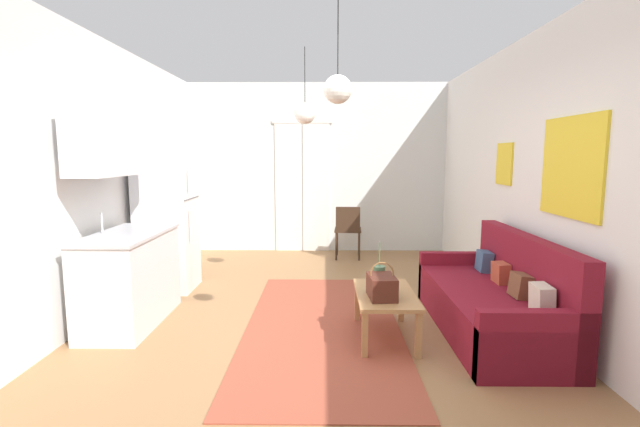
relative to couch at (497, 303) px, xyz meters
name	(u,v)px	position (x,y,z in m)	size (l,w,h in m)	color
ground_plane	(310,350)	(-1.74, -0.31, -0.33)	(4.93, 8.30, 0.10)	#996D44
wall_back	(317,169)	(-1.75, 3.59, 1.13)	(4.53, 0.13, 2.85)	silver
wall_right	(576,182)	(0.48, -0.31, 1.14)	(0.12, 7.90, 2.85)	white
wall_left	(45,182)	(-3.95, -0.31, 1.14)	(0.12, 7.90, 2.85)	white
area_rug	(323,326)	(-1.62, 0.10, -0.27)	(1.46, 3.16, 0.01)	#9E4733
couch	(497,303)	(0.00, 0.00, 0.00)	(0.85, 2.01, 0.91)	maroon
coffee_table	(385,299)	(-1.06, -0.15, 0.08)	(0.52, 0.90, 0.42)	#B27F4C
bamboo_vase	(379,278)	(-1.11, -0.09, 0.26)	(0.11, 0.11, 0.45)	#47704C
handbag	(382,286)	(-1.11, -0.30, 0.24)	(0.24, 0.34, 0.32)	#512319
refrigerator	(167,218)	(-3.53, 1.31, 0.61)	(0.65, 0.61, 1.77)	white
kitchen_counter	(124,243)	(-3.55, 0.18, 0.52)	(0.60, 1.24, 2.10)	silver
accent_chair	(348,228)	(-1.24, 2.93, 0.21)	(0.44, 0.43, 0.85)	#382619
pendant_lamp_near	(338,89)	(-1.51, -0.71, 1.84)	(0.21, 0.21, 0.84)	black
pendant_lamp_far	(305,113)	(-1.83, 1.13, 1.84)	(0.24, 0.24, 0.85)	black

